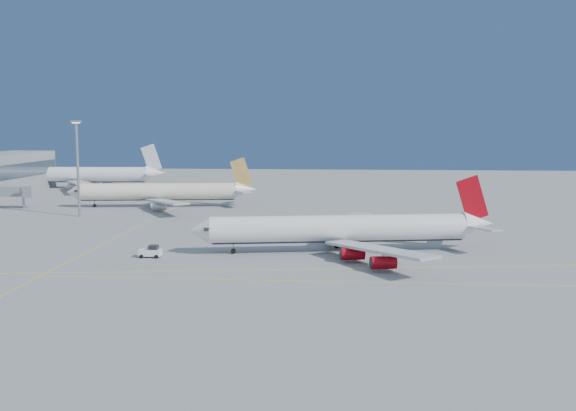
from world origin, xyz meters
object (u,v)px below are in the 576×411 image
Objects in this scene: airliner_third at (83,175)px; pushback_tug at (151,252)px; light_mast at (77,160)px; airliner_etihad at (162,192)px; airliner_virgin at (345,229)px.

airliner_third reaches higher than pushback_tug.
pushback_tug is at bearing -55.85° from light_mast.
airliner_etihad is 73.62m from airliner_third.
pushback_tug is (66.59, -131.91, -4.34)m from airliner_third.
airliner_virgin reaches higher than pushback_tug.
pushback_tug is 0.16× the size of light_mast.
light_mast is (30.46, -78.63, 10.42)m from airliner_third.
pushback_tug is (-37.84, -8.57, -3.56)m from airliner_virgin.
airliner_etihad is 2.21× the size of light_mast.
light_mast reaches higher than airliner_third.
airliner_third is (-104.43, 123.34, 0.78)m from airliner_virgin.
airliner_virgin is at bearing -31.15° from light_mast.
airliner_virgin is 38.96m from pushback_tug.
airliner_etihad is at bearing -52.96° from airliner_third.
airliner_virgin is 88.00m from airliner_etihad.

